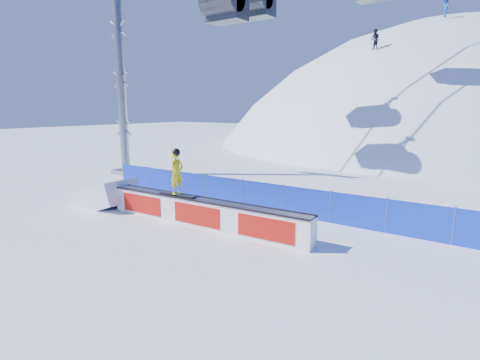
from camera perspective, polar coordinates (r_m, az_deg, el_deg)
The scene contains 7 objects.
ground at distance 11.14m, azimuth -0.25°, elevation -11.31°, with size 160.00×160.00×0.00m, color white.
snow_hill at distance 55.40m, azimuth 26.74°, elevation -14.01°, with size 64.00×64.00×64.00m.
safety_fence at distance 14.67m, azimuth 10.02°, elevation -3.53°, with size 22.05×0.05×1.30m.
rail_box at distance 13.60m, azimuth -5.91°, elevation -4.97°, with size 8.62×0.91×1.03m.
snow_ramp at distance 17.52m, azimuth -19.70°, elevation -3.68°, with size 2.62×1.75×0.98m, color white, non-canonical shape.
snowboarder at distance 14.03m, azimuth -9.61°, elevation 1.20°, with size 1.68×0.59×1.74m.
distant_skiers at distance 38.40m, azimuth 31.99°, elevation 19.77°, with size 17.34×7.49×6.82m.
Camera 1 is at (5.99, -8.40, 4.20)m, focal length 28.00 mm.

